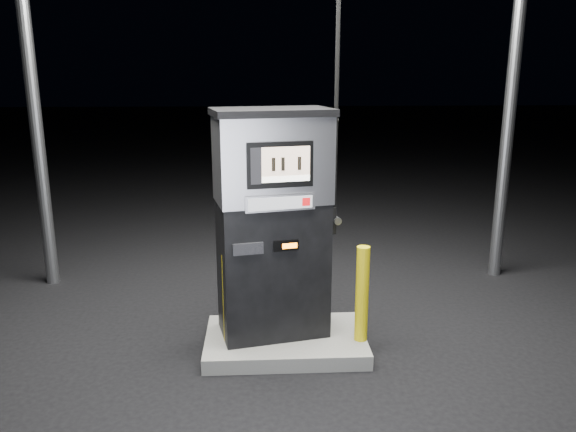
{
  "coord_description": "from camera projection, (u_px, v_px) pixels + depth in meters",
  "views": [
    {
      "loc": [
        -0.25,
        -5.17,
        2.73
      ],
      "look_at": [
        0.03,
        0.0,
        1.39
      ],
      "focal_mm": 35.0,
      "sensor_mm": 36.0,
      "label": 1
    }
  ],
  "objects": [
    {
      "name": "ground",
      "position": [
        285.0,
        348.0,
        5.7
      ],
      "size": [
        80.0,
        80.0,
        0.0
      ],
      "primitive_type": "plane",
      "color": "black",
      "rests_on": "ground"
    },
    {
      "name": "fuel_dispenser",
      "position": [
        273.0,
        222.0,
        5.46
      ],
      "size": [
        1.29,
        0.88,
        4.65
      ],
      "rotation": [
        0.0,
        0.0,
        0.21
      ],
      "color": "black",
      "rests_on": "pump_island"
    },
    {
      "name": "bollard_left",
      "position": [
        229.0,
        298.0,
        5.44
      ],
      "size": [
        0.14,
        0.14,
        0.89
      ],
      "primitive_type": "cylinder",
      "rotation": [
        0.0,
        0.0,
        -0.23
      ],
      "color": "#D8C10C",
      "rests_on": "pump_island"
    },
    {
      "name": "bollard_right",
      "position": [
        362.0,
        294.0,
        5.44
      ],
      "size": [
        0.17,
        0.17,
        0.96
      ],
      "primitive_type": "cylinder",
      "rotation": [
        0.0,
        0.0,
        0.43
      ],
      "color": "#D8C10C",
      "rests_on": "pump_island"
    },
    {
      "name": "pump_island",
      "position": [
        285.0,
        341.0,
        5.68
      ],
      "size": [
        1.6,
        1.0,
        0.15
      ],
      "primitive_type": "cube",
      "color": "slate",
      "rests_on": "ground"
    }
  ]
}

